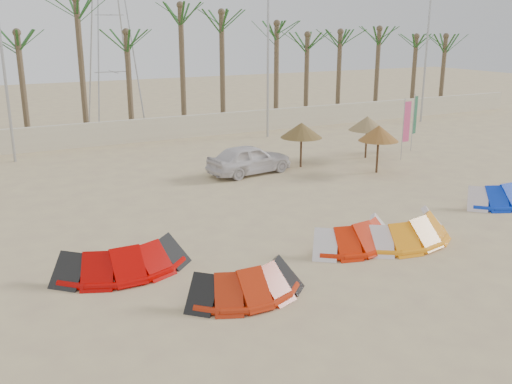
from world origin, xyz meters
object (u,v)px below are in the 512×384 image
parasol_left (301,130)px  kite_orange (402,226)px  kite_red_left (120,255)px  parasol_mid (379,133)px  parasol_right (367,123)px  kite_blue (496,192)px  kite_red_right (351,232)px  kite_red_mid (241,279)px  car (249,159)px

parasol_left → kite_orange: bearing=-102.8°
kite_red_left → parasol_mid: size_ratio=1.65×
parasol_right → kite_blue: bearing=-92.4°
kite_red_left → parasol_left: size_ratio=1.69×
kite_red_right → kite_blue: size_ratio=1.01×
kite_orange → parasol_right: bearing=57.8°
kite_red_mid → kite_orange: (6.08, 1.12, 0.00)m
kite_red_right → kite_blue: bearing=7.8°
kite_red_left → parasol_left: 13.11m
kite_blue → car: size_ratio=0.82×
kite_orange → parasol_mid: parasol_mid is taller
kite_red_right → kite_blue: (7.43, 1.02, 0.00)m
kite_red_right → parasol_left: parasol_left is taller
kite_blue → kite_red_right: bearing=-172.2°
kite_blue → parasol_left: 8.96m
kite_red_right → kite_red_left: bearing=168.0°
kite_blue → parasol_left: (-3.56, 8.12, 1.32)m
parasol_mid → kite_red_mid: bearing=-142.9°
parasol_left → parasol_mid: bearing=-44.7°
kite_orange → parasol_right: 11.43m
kite_red_mid → kite_red_right: bearing=18.2°
kite_red_mid → parasol_left: bearing=52.1°
kite_orange → parasol_right: parasol_right is taller
kite_red_left → kite_red_mid: 3.65m
parasol_right → kite_red_mid: bearing=-138.5°
kite_blue → parasol_mid: size_ratio=1.49×
parasol_right → parasol_mid: bearing=-118.3°
kite_blue → parasol_right: bearing=87.6°
parasol_left → kite_red_mid: bearing=-127.9°
kite_red_left → parasol_mid: parasol_mid is taller
kite_red_mid → kite_red_right: 4.58m
kite_red_right → parasol_mid: size_ratio=1.50×
kite_red_mid → kite_blue: 12.03m
parasol_mid → car: bearing=154.6°
kite_orange → kite_blue: size_ratio=1.19×
parasol_left → parasol_mid: parasol_mid is taller
kite_orange → parasol_left: 9.78m
kite_red_left → kite_orange: (8.37, -1.73, 0.00)m
kite_red_right → kite_orange: 1.76m
kite_red_mid → parasol_right: bearing=41.5°
kite_red_right → kite_orange: bearing=-10.2°
kite_orange → parasol_left: bearing=77.2°
kite_red_right → car: bearing=82.7°
kite_red_left → parasol_right: size_ratio=1.70×
kite_orange → parasol_left: parasol_left is taller
car → parasol_right: bearing=-96.9°
kite_red_left → car: 10.99m
parasol_left → kite_blue: bearing=-66.3°
kite_blue → parasol_left: bearing=113.7°
kite_red_right → car: (1.18, 9.14, 0.25)m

